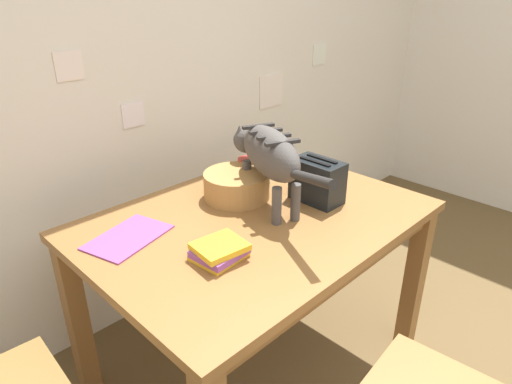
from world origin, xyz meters
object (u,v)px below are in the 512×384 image
at_px(saucer_bowl, 247,179).
at_px(book_stack, 220,251).
at_px(cat, 268,153).
at_px(coffee_mug, 247,167).
at_px(toaster, 317,181).
at_px(dining_table, 256,236).
at_px(wicker_basket, 237,185).
at_px(magazine, 128,237).

bearing_deg(saucer_bowl, book_stack, -142.13).
distance_m(cat, coffee_mug, 0.26).
height_order(cat, saucer_bowl, cat).
distance_m(saucer_bowl, book_stack, 0.61).
bearing_deg(toaster, book_stack, -175.41).
height_order(dining_table, wicker_basket, wicker_basket).
bearing_deg(wicker_basket, coffee_mug, 30.55).
bearing_deg(book_stack, coffee_mug, 37.65).
distance_m(coffee_mug, toaster, 0.33).
xyz_separation_m(dining_table, saucer_bowl, (0.19, 0.25, 0.11)).
bearing_deg(saucer_bowl, toaster, -77.36).
xyz_separation_m(cat, saucer_bowl, (0.08, 0.21, -0.19)).
height_order(dining_table, book_stack, book_stack).
height_order(cat, magazine, cat).
distance_m(coffee_mug, magazine, 0.63).
bearing_deg(toaster, saucer_bowl, 102.64).
bearing_deg(saucer_bowl, cat, -112.30).
relative_size(magazine, toaster, 1.39).
bearing_deg(saucer_bowl, wicker_basket, -148.75).
relative_size(coffee_mug, toaster, 0.58).
bearing_deg(coffee_mug, magazine, -175.11).
relative_size(dining_table, toaster, 6.26).
relative_size(saucer_bowl, toaster, 1.04).
bearing_deg(dining_table, toaster, -15.87).
relative_size(book_stack, wicker_basket, 0.63).
bearing_deg(book_stack, dining_table, 22.95).
bearing_deg(magazine, cat, -31.82).
bearing_deg(dining_table, saucer_bowl, 52.36).
height_order(wicker_basket, toaster, toaster).
bearing_deg(coffee_mug, toaster, -78.00).
distance_m(dining_table, saucer_bowl, 0.33).
relative_size(dining_table, saucer_bowl, 6.05).
bearing_deg(dining_table, cat, 22.48).
height_order(cat, wicker_basket, cat).
height_order(magazine, toaster, toaster).
bearing_deg(toaster, wicker_basket, 130.09).
bearing_deg(cat, magazine, -173.74).
bearing_deg(book_stack, wicker_basket, 40.17).
height_order(magazine, book_stack, book_stack).
relative_size(cat, toaster, 3.46).
height_order(magazine, wicker_basket, wicker_basket).
bearing_deg(wicker_basket, dining_table, -109.44).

